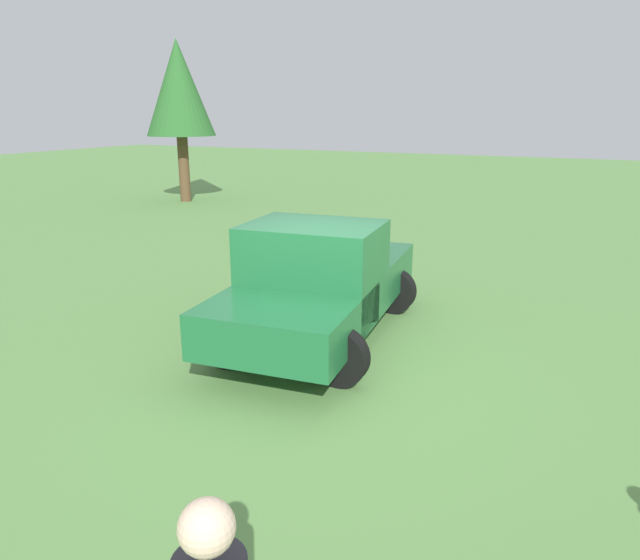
{
  "coord_description": "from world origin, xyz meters",
  "views": [
    {
      "loc": [
        3.15,
        -6.61,
        3.33
      ],
      "look_at": [
        -0.48,
        0.89,
        0.9
      ],
      "focal_mm": 32.65,
      "sensor_mm": 36.0,
      "label": 1
    }
  ],
  "objects": [
    {
      "name": "tree_back_right",
      "position": [
        -11.17,
        11.16,
        4.08
      ],
      "size": [
        2.51,
        2.51,
        5.82
      ],
      "color": "brown",
      "rests_on": "ground_plane"
    },
    {
      "name": "ground_plane",
      "position": [
        0.0,
        0.0,
        0.0
      ],
      "size": [
        80.0,
        80.0,
        0.0
      ],
      "primitive_type": "plane",
      "color": "#5B8C47"
    },
    {
      "name": "pickup_truck",
      "position": [
        -0.47,
        0.77,
        0.93
      ],
      "size": [
        2.63,
        4.76,
        1.8
      ],
      "rotation": [
        0.0,
        0.0,
        1.67
      ],
      "color": "black",
      "rests_on": "ground_plane"
    }
  ]
}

